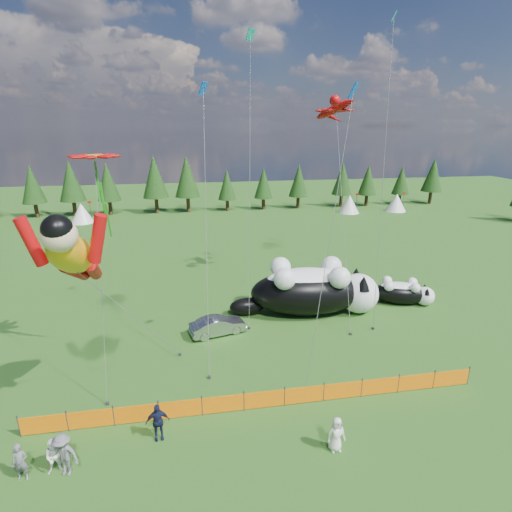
% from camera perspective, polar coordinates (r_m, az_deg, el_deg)
% --- Properties ---
extents(ground, '(160.00, 160.00, 0.00)m').
position_cam_1_polar(ground, '(23.22, -0.27, -16.29)').
color(ground, '#0C3609').
rests_on(ground, ground).
extents(safety_fence, '(22.06, 0.06, 1.10)m').
position_cam_1_polar(safety_fence, '(20.53, 1.21, -19.79)').
color(safety_fence, '#262626').
rests_on(safety_fence, ground).
extents(tree_line, '(90.00, 4.00, 8.00)m').
position_cam_1_polar(tree_line, '(64.62, -7.03, 9.84)').
color(tree_line, black).
rests_on(tree_line, ground).
extents(festival_tents, '(50.00, 3.20, 2.80)m').
position_cam_1_polar(festival_tents, '(61.70, 3.65, 7.10)').
color(festival_tents, white).
rests_on(festival_tents, ground).
extents(cat_large, '(10.91, 4.70, 3.94)m').
position_cam_1_polar(cat_large, '(29.26, 8.22, -4.70)').
color(cat_large, black).
rests_on(cat_large, ground).
extents(cat_small, '(5.22, 3.16, 1.95)m').
position_cam_1_polar(cat_small, '(32.85, 20.21, -4.87)').
color(cat_small, black).
rests_on(cat_small, ground).
extents(car, '(3.89, 2.13, 1.22)m').
position_cam_1_polar(car, '(26.74, -5.45, -9.88)').
color(car, '#AFAFB4').
rests_on(car, ground).
extents(spectator_a, '(0.59, 0.39, 1.61)m').
position_cam_1_polar(spectator_a, '(19.50, -30.64, -24.01)').
color(spectator_a, slate).
rests_on(spectator_a, ground).
extents(spectator_b, '(0.84, 0.59, 1.57)m').
position_cam_1_polar(spectator_b, '(19.19, -26.76, -24.15)').
color(spectator_b, white).
rests_on(spectator_b, ground).
extents(spectator_c, '(1.07, 0.63, 1.75)m').
position_cam_1_polar(spectator_c, '(19.24, -13.88, -22.01)').
color(spectator_c, '#141A39').
rests_on(spectator_c, ground).
extents(spectator_d, '(1.33, 0.96, 1.86)m').
position_cam_1_polar(spectator_d, '(18.89, -25.79, -24.20)').
color(spectator_d, slate).
rests_on(spectator_d, ground).
extents(spectator_e, '(0.78, 0.52, 1.58)m').
position_cam_1_polar(spectator_e, '(18.64, 11.39, -23.70)').
color(spectator_e, white).
rests_on(spectator_e, ground).
extents(superhero_kite, '(6.25, 7.49, 11.46)m').
position_cam_1_polar(superhero_kite, '(17.91, -24.78, 0.26)').
color(superhero_kite, '#F5A50C').
rests_on(superhero_kite, ground).
extents(gecko_kite, '(5.03, 12.78, 17.29)m').
position_cam_1_polar(gecko_kite, '(33.82, 11.15, 19.87)').
color(gecko_kite, '#B3080B').
rests_on(gecko_kite, ground).
extents(flower_kite, '(2.78, 4.95, 12.08)m').
position_cam_1_polar(flower_kite, '(21.44, -22.05, 12.64)').
color(flower_kite, '#B3080B').
rests_on(flower_kite, ground).
extents(diamond_kite_a, '(1.08, 7.65, 16.69)m').
position_cam_1_polar(diamond_kite_a, '(25.61, -7.51, 21.27)').
color(diamond_kite_a, blue).
rests_on(diamond_kite_a, ground).
extents(diamond_kite_b, '(2.97, 7.02, 21.35)m').
position_cam_1_polar(diamond_kite_b, '(32.36, 18.92, 27.37)').
color(diamond_kite_b, '#0C9689').
rests_on(diamond_kite_b, ground).
extents(diamond_kite_c, '(3.07, 3.25, 15.51)m').
position_cam_1_polar(diamond_kite_c, '(20.15, 13.45, 20.19)').
color(diamond_kite_c, blue).
rests_on(diamond_kite_c, ground).
extents(diamond_kite_d, '(1.87, 7.28, 20.43)m').
position_cam_1_polar(diamond_kite_d, '(31.22, -0.81, 27.63)').
color(diamond_kite_d, '#0C9689').
rests_on(diamond_kite_d, ground).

